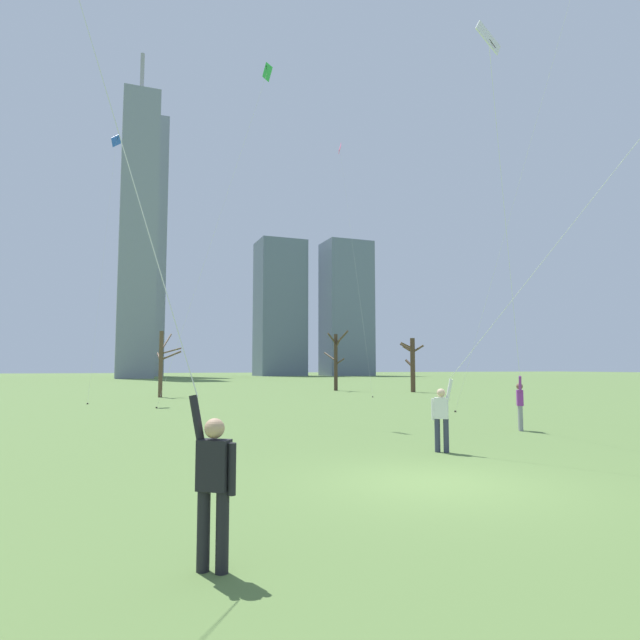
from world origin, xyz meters
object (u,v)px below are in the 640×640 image
Objects in this scene: kite_flyer_foreground_right_teal at (120,157)px; distant_kite_high_overhead_pink at (342,166)px; distant_kite_drifting_left_red at (566,15)px; bare_tree_far_right_edge at (162,362)px; bare_tree_center at (412,362)px; distant_kite_drifting_right_green at (253,117)px; kite_flyer_midfield_right_purple at (479,365)px; distant_kite_low_near_trees_blue at (114,162)px; bare_tree_rightmost at (336,358)px; kite_flyer_foreground_left_white at (515,342)px.

kite_flyer_foreground_right_teal is 40.27m from distant_kite_high_overhead_pink.
bare_tree_far_right_edge is (-12.70, 25.65, -13.32)m from distant_kite_drifting_left_red.
distant_kite_high_overhead_pink is at bearing -1.62° from bare_tree_far_right_edge.
bare_tree_far_right_edge is 1.02× the size of bare_tree_center.
kite_flyer_midfield_right_purple is at bearing -79.03° from distant_kite_drifting_right_green.
distant_kite_low_near_trees_blue reaches higher than kite_flyer_foreground_right_teal.
kite_flyer_foreground_right_teal is at bearing -125.68° from bare_tree_center.
kite_flyer_foreground_right_teal is at bearing -153.40° from distant_kite_drifting_left_red.
distant_kite_low_near_trees_blue is 1.10× the size of distant_kite_drifting_right_green.
distant_kite_low_near_trees_blue is 28.39m from bare_tree_center.
kite_flyer_midfield_right_purple reaches higher than bare_tree_rightmost.
distant_kite_low_near_trees_blue is 18.21m from distant_kite_high_overhead_pink.
distant_kite_drifting_right_green is at bearing -81.58° from bare_tree_far_right_edge.
bare_tree_far_right_edge is at bearing -160.66° from bare_tree_rightmost.
distant_kite_drifting_left_red is 13.82m from distant_kite_drifting_right_green.
kite_flyer_foreground_left_white reaches higher than kite_flyer_midfield_right_purple.
kite_flyer_midfield_right_purple is 30.23m from bare_tree_far_right_edge.
kite_flyer_midfield_right_purple is at bearing -107.26° from bare_tree_rightmost.
distant_kite_high_overhead_pink is (5.00, 25.94, 15.91)m from kite_flyer_foreground_left_white.
distant_kite_low_near_trees_blue is at bearing 90.38° from kite_flyer_foreground_right_teal.
distant_kite_high_overhead_pink reaches higher than kite_flyer_foreground_left_white.
kite_flyer_foreground_left_white is 29.41m from bare_tree_center.
distant_kite_drifting_right_green is at bearing 100.97° from kite_flyer_midfield_right_purple.
kite_flyer_foreground_left_white is at bearing -70.89° from bare_tree_far_right_edge.
kite_flyer_foreground_left_white is 0.71× the size of distant_kite_drifting_left_red.
distant_kite_drifting_right_green is at bearing -121.46° from bare_tree_rightmost.
bare_tree_far_right_edge is at bearing 36.14° from distant_kite_low_near_trees_blue.
kite_flyer_midfield_right_purple is 35.02m from distant_kite_high_overhead_pink.
bare_tree_center is at bearing 7.46° from distant_kite_high_overhead_pink.
kite_flyer_foreground_right_teal is at bearing -117.84° from distant_kite_high_overhead_pink.
distant_kite_drifting_left_red is 3.79× the size of bare_tree_center.
distant_kite_drifting_left_red is (16.19, 8.11, 11.03)m from kite_flyer_foreground_right_teal.
kite_flyer_midfield_right_purple is at bearing -80.44° from bare_tree_far_right_edge.
distant_kite_drifting_right_green is 2.97× the size of bare_tree_rightmost.
kite_flyer_foreground_right_teal is 0.98× the size of distant_kite_low_near_trees_blue.
bare_tree_rightmost is at bearing 19.34° from bare_tree_far_right_edge.
kite_flyer_foreground_left_white is 2.69× the size of bare_tree_center.
distant_kite_low_near_trees_blue is (-0.21, 31.06, 11.14)m from kite_flyer_foreground_right_teal.
distant_kite_drifting_left_red is at bearing 26.60° from kite_flyer_foreground_right_teal.
distant_kite_low_near_trees_blue is 14.18m from bare_tree_far_right_edge.
bare_tree_rightmost is (11.01, 35.43, 0.77)m from kite_flyer_midfield_right_purple.
distant_kite_high_overhead_pink is 3.85× the size of bare_tree_rightmost.
kite_flyer_midfield_right_purple is 16.20m from distant_kite_drifting_left_red.
distant_kite_low_near_trees_blue is (-12.82, 23.64, 12.97)m from kite_flyer_foreground_left_white.
bare_tree_rightmost is (13.58, 22.19, -11.04)m from distant_kite_drifting_right_green.
distant_kite_low_near_trees_blue is at bearing -172.65° from distant_kite_high_overhead_pink.
distant_kite_high_overhead_pink reaches higher than distant_kite_drifting_right_green.
kite_flyer_foreground_left_white is at bearing -114.06° from bare_tree_center.
kite_flyer_foreground_left_white is 16.18m from distant_kite_drifting_right_green.
bare_tree_rightmost is at bearing 58.54° from distant_kite_drifting_right_green.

